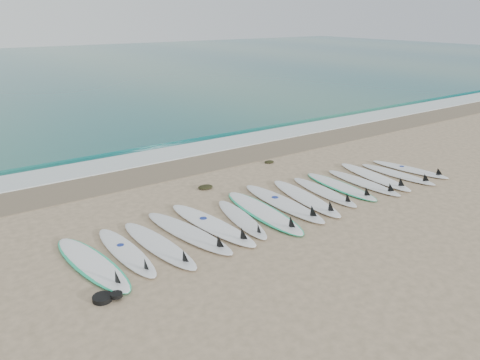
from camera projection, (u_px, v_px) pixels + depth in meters
ground at (286, 206)px, 11.19m from camera, size 120.00×120.00×0.00m
ocean at (13, 72)px, 36.19m from camera, size 120.00×55.00×0.03m
wet_sand_band at (199, 163)px, 14.34m from camera, size 120.00×1.80×0.01m
foam_band at (177, 152)px, 15.41m from camera, size 120.00×1.40×0.04m
wave_crest at (157, 142)px, 16.56m from camera, size 120.00×1.00×0.10m
surfboard_0 at (93, 264)px, 8.54m from camera, size 0.97×2.71×0.34m
surfboard_1 at (127, 252)px, 8.93m from camera, size 0.57×2.43×0.31m
surfboard_2 at (160, 245)px, 9.19m from camera, size 0.76×2.63×0.33m
surfboard_3 at (190, 233)px, 9.70m from camera, size 1.00×2.79×0.35m
surfboard_4 at (213, 225)px, 10.06m from camera, size 0.89×2.88×0.36m
surfboard_5 at (242, 219)px, 10.36m from camera, size 0.87×2.36×0.30m
surfboard_6 at (264, 212)px, 10.72m from camera, size 0.88×2.94×0.37m
surfboard_7 at (284, 203)px, 11.19m from camera, size 0.64×2.90×0.37m
surfboard_8 at (307, 198)px, 11.51m from camera, size 0.96×2.82×0.35m
surfboard_9 at (325, 192)px, 11.92m from camera, size 0.71×2.45×0.31m
surfboard_10 at (341, 186)px, 12.32m from camera, size 0.69×2.52×0.32m
surfboard_11 at (364, 183)px, 12.56m from camera, size 0.53×2.48×0.32m
surfboard_12 at (376, 177)px, 13.00m from camera, size 0.89×2.74×0.34m
surfboard_13 at (399, 174)px, 13.22m from camera, size 0.66×2.40×0.30m
surfboard_14 at (411, 169)px, 13.64m from camera, size 0.88×2.39×0.30m
seaweed_near at (205, 187)px, 12.30m from camera, size 0.41×0.32×0.08m
seaweed_far at (269, 162)px, 14.40m from camera, size 0.32×0.25×0.06m
leash_coil at (106, 297)px, 7.53m from camera, size 0.46×0.36×0.11m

